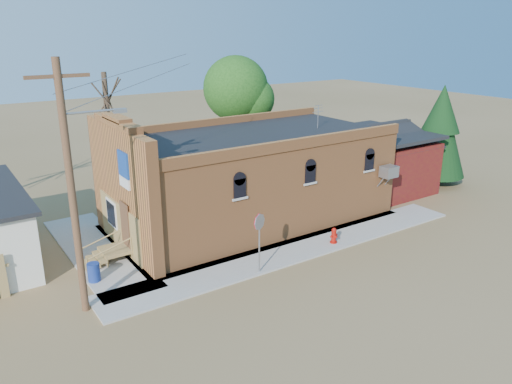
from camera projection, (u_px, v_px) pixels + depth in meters
ground at (284, 265)px, 21.73m from camera, size 120.00×120.00×0.00m
sidewalk_south at (298, 249)px, 23.22m from camera, size 19.00×2.20×0.08m
sidewalk_west at (97, 251)px, 23.09m from camera, size 2.60×10.00×0.08m
brick_bar at (247, 178)px, 26.19m from camera, size 16.40×7.97×6.30m
red_shed at (377, 154)px, 31.46m from camera, size 5.40×6.40×4.30m
utility_pole at (73, 186)px, 16.85m from camera, size 3.12×0.26×9.00m
tree_bare_near at (107, 99)px, 28.49m from camera, size 2.80×2.80×7.65m
tree_leafy at (236, 89)px, 33.68m from camera, size 4.40×4.40×8.15m
evergreen_tree at (440, 129)px, 31.95m from camera, size 3.60×3.60×6.50m
fire_hydrant at (334, 235)px, 23.71m from camera, size 0.45×0.45×0.77m
stop_sign at (259, 227)px, 20.38m from camera, size 0.67×0.34×2.61m
trash_barrel at (94, 272)px, 20.13m from camera, size 0.57×0.57×0.77m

